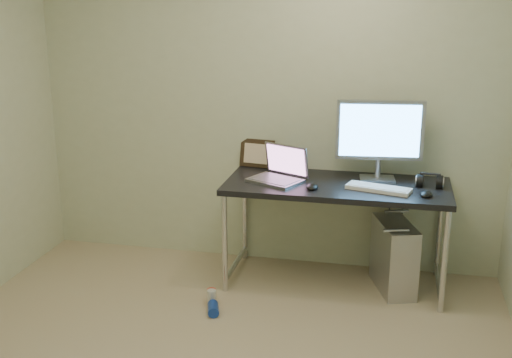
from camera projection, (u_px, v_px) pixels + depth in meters
name	position (u px, v px, depth m)	size (l,w,h in m)	color
wall_back	(266.00, 101.00, 4.75)	(3.50, 0.02, 2.50)	beige
desk	(337.00, 195.00, 4.47)	(1.55, 0.68, 0.75)	black
tower_computer	(394.00, 256.00, 4.49)	(0.35, 0.52, 0.53)	silver
cable_a	(389.00, 221.00, 4.74)	(0.01, 0.01, 0.70)	black
cable_b	(401.00, 225.00, 4.71)	(0.01, 0.01, 0.72)	black
can_red	(212.00, 297.00, 4.32)	(0.06, 0.06, 0.11)	red
can_white	(212.00, 298.00, 4.30)	(0.06, 0.06, 0.11)	silver
can_blue	(213.00, 309.00, 4.19)	(0.07, 0.07, 0.13)	#1639A3
laptop	(280.00, 172.00, 4.51)	(0.44, 0.41, 0.24)	#A3A3A9
monitor	(380.00, 134.00, 4.44)	(0.60, 0.20, 0.57)	#A3A3A9
keyboard	(379.00, 188.00, 4.29)	(0.43, 0.14, 0.03)	white
mouse_right	(426.00, 193.00, 4.17)	(0.08, 0.12, 0.04)	black
mouse_left	(312.00, 186.00, 4.33)	(0.08, 0.12, 0.04)	black
headphones	(430.00, 182.00, 4.37)	(0.18, 0.11, 0.12)	black
picture_frame	(257.00, 153.00, 4.85)	(0.27, 0.03, 0.21)	black
webcam	(290.00, 160.00, 4.77)	(0.04, 0.03, 0.11)	silver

